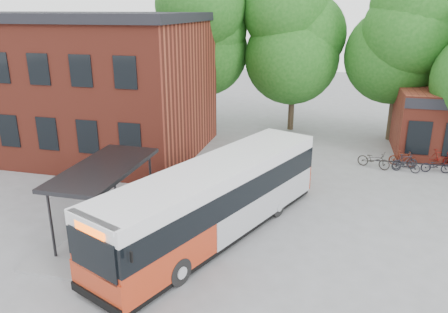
% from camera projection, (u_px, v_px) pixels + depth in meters
% --- Properties ---
extents(ground, '(100.00, 100.00, 0.00)m').
position_uv_depth(ground, '(221.00, 233.00, 17.87)').
color(ground, slate).
extents(station_building, '(18.40, 10.40, 8.50)m').
position_uv_depth(station_building, '(59.00, 82.00, 27.79)').
color(station_building, maroon).
rests_on(station_building, ground).
extents(bus_shelter, '(3.60, 7.00, 2.90)m').
position_uv_depth(bus_shelter, '(106.00, 200.00, 17.53)').
color(bus_shelter, '#28282C').
rests_on(bus_shelter, ground).
extents(bike_rail, '(5.20, 0.10, 0.38)m').
position_uv_depth(bike_rail, '(423.00, 167.00, 24.81)').
color(bike_rail, '#28282C').
rests_on(bike_rail, ground).
extents(tree_0, '(7.92, 7.92, 11.00)m').
position_uv_depth(tree_0, '(197.00, 54.00, 32.16)').
color(tree_0, '#1A5216').
rests_on(tree_0, ground).
extents(tree_1, '(7.92, 7.92, 10.40)m').
position_uv_depth(tree_1, '(294.00, 60.00, 31.54)').
color(tree_1, '#1A5216').
rests_on(tree_1, ground).
extents(tree_2, '(7.92, 7.92, 11.00)m').
position_uv_depth(tree_2, '(399.00, 60.00, 28.89)').
color(tree_2, '#1A5216').
rests_on(tree_2, ground).
extents(city_bus, '(6.96, 11.93, 3.02)m').
position_uv_depth(city_bus, '(216.00, 201.00, 17.30)').
color(city_bus, '#B03216').
rests_on(city_bus, ground).
extents(bicycle_0, '(1.99, 1.36, 0.99)m').
position_uv_depth(bicycle_0, '(374.00, 160.00, 25.03)').
color(bicycle_0, '#312E2B').
rests_on(bicycle_0, ground).
extents(bicycle_1, '(1.60, 0.76, 0.93)m').
position_uv_depth(bicycle_1, '(403.00, 159.00, 25.31)').
color(bicycle_1, '#5A2213').
rests_on(bicycle_1, ground).
extents(bicycle_2, '(1.58, 0.79, 0.79)m').
position_uv_depth(bicycle_2, '(406.00, 165.00, 24.42)').
color(bicycle_2, '#232328').
rests_on(bicycle_2, ground).
extents(bicycle_3, '(1.59, 0.96, 0.92)m').
position_uv_depth(bicycle_3, '(405.00, 162.00, 24.82)').
color(bicycle_3, '#202229').
rests_on(bicycle_3, ground).
extents(bicycle_4, '(1.60, 0.61, 0.83)m').
position_uv_depth(bicycle_4, '(436.00, 166.00, 24.31)').
color(bicycle_4, black).
rests_on(bicycle_4, ground).
extents(bicycle_5, '(1.67, 0.59, 0.99)m').
position_uv_depth(bicycle_5, '(440.00, 158.00, 25.38)').
color(bicycle_5, '#600C09').
rests_on(bicycle_5, ground).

